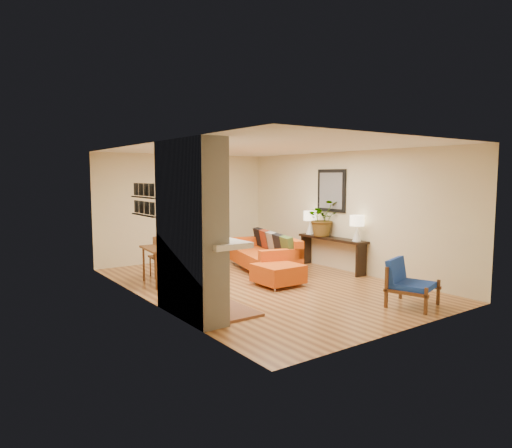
{
  "coord_description": "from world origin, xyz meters",
  "views": [
    {
      "loc": [
        -5.09,
        -6.95,
        2.07
      ],
      "look_at": [
        0.0,
        0.2,
        1.15
      ],
      "focal_mm": 32.0,
      "sensor_mm": 36.0,
      "label": 1
    }
  ],
  "objects_px": {
    "sofa": "(267,253)",
    "lamp_far": "(310,220)",
    "ottoman": "(278,273)",
    "lamp_near": "(357,225)",
    "dining_table": "(166,254)",
    "blue_chair": "(407,280)",
    "console_table": "(332,244)",
    "houseplant": "(323,218)"
  },
  "relations": [
    {
      "from": "dining_table",
      "to": "blue_chair",
      "type": "bearing_deg",
      "value": -55.46
    },
    {
      "from": "sofa",
      "to": "blue_chair",
      "type": "bearing_deg",
      "value": -87.01
    },
    {
      "from": "sofa",
      "to": "ottoman",
      "type": "bearing_deg",
      "value": -117.98
    },
    {
      "from": "sofa",
      "to": "lamp_far",
      "type": "bearing_deg",
      "value": -3.4
    },
    {
      "from": "lamp_near",
      "to": "lamp_far",
      "type": "relative_size",
      "value": 1.0
    },
    {
      "from": "sofa",
      "to": "dining_table",
      "type": "height_order",
      "value": "dining_table"
    },
    {
      "from": "dining_table",
      "to": "sofa",
      "type": "bearing_deg",
      "value": -3.27
    },
    {
      "from": "dining_table",
      "to": "lamp_far",
      "type": "xyz_separation_m",
      "value": [
        3.53,
        -0.2,
        0.49
      ]
    },
    {
      "from": "sofa",
      "to": "lamp_near",
      "type": "height_order",
      "value": "lamp_near"
    },
    {
      "from": "sofa",
      "to": "blue_chair",
      "type": "height_order",
      "value": "sofa"
    },
    {
      "from": "lamp_near",
      "to": "dining_table",
      "type": "bearing_deg",
      "value": 154.94
    },
    {
      "from": "ottoman",
      "to": "dining_table",
      "type": "xyz_separation_m",
      "value": [
        -1.66,
        1.39,
        0.34
      ]
    },
    {
      "from": "ottoman",
      "to": "lamp_near",
      "type": "height_order",
      "value": "lamp_near"
    },
    {
      "from": "console_table",
      "to": "blue_chair",
      "type": "bearing_deg",
      "value": -110.65
    },
    {
      "from": "blue_chair",
      "to": "sofa",
      "type": "bearing_deg",
      "value": 92.99
    },
    {
      "from": "blue_chair",
      "to": "lamp_far",
      "type": "bearing_deg",
      "value": 73.46
    },
    {
      "from": "sofa",
      "to": "console_table",
      "type": "distance_m",
      "value": 1.46
    },
    {
      "from": "blue_chair",
      "to": "houseplant",
      "type": "xyz_separation_m",
      "value": [
        1.01,
        3.0,
        0.73
      ]
    },
    {
      "from": "sofa",
      "to": "lamp_far",
      "type": "xyz_separation_m",
      "value": [
        1.2,
        -0.07,
        0.69
      ]
    },
    {
      "from": "dining_table",
      "to": "houseplant",
      "type": "height_order",
      "value": "houseplant"
    },
    {
      "from": "dining_table",
      "to": "lamp_far",
      "type": "distance_m",
      "value": 3.57
    },
    {
      "from": "ottoman",
      "to": "console_table",
      "type": "distance_m",
      "value": 1.95
    },
    {
      "from": "dining_table",
      "to": "console_table",
      "type": "distance_m",
      "value": 3.65
    },
    {
      "from": "ottoman",
      "to": "houseplant",
      "type": "bearing_deg",
      "value": 21.93
    },
    {
      "from": "lamp_far",
      "to": "houseplant",
      "type": "bearing_deg",
      "value": -91.32
    },
    {
      "from": "dining_table",
      "to": "lamp_far",
      "type": "bearing_deg",
      "value": -3.31
    },
    {
      "from": "ottoman",
      "to": "dining_table",
      "type": "height_order",
      "value": "dining_table"
    },
    {
      "from": "lamp_near",
      "to": "houseplant",
      "type": "relative_size",
      "value": 0.66
    },
    {
      "from": "blue_chair",
      "to": "houseplant",
      "type": "relative_size",
      "value": 1.1
    },
    {
      "from": "ottoman",
      "to": "console_table",
      "type": "height_order",
      "value": "console_table"
    },
    {
      "from": "dining_table",
      "to": "console_table",
      "type": "xyz_separation_m",
      "value": [
        3.53,
        -0.93,
        0.01
      ]
    },
    {
      "from": "ottoman",
      "to": "lamp_far",
      "type": "height_order",
      "value": "lamp_far"
    },
    {
      "from": "ottoman",
      "to": "blue_chair",
      "type": "xyz_separation_m",
      "value": [
        0.85,
        -2.26,
        0.17
      ]
    },
    {
      "from": "houseplant",
      "to": "lamp_near",
      "type": "bearing_deg",
      "value": -89.43
    },
    {
      "from": "sofa",
      "to": "dining_table",
      "type": "relative_size",
      "value": 1.42
    },
    {
      "from": "lamp_far",
      "to": "lamp_near",
      "type": "bearing_deg",
      "value": -90.0
    },
    {
      "from": "console_table",
      "to": "lamp_near",
      "type": "xyz_separation_m",
      "value": [
        0.0,
        -0.72,
        0.49
      ]
    },
    {
      "from": "console_table",
      "to": "lamp_near",
      "type": "relative_size",
      "value": 3.43
    },
    {
      "from": "lamp_far",
      "to": "ottoman",
      "type": "bearing_deg",
      "value": -147.7
    },
    {
      "from": "ottoman",
      "to": "lamp_far",
      "type": "xyz_separation_m",
      "value": [
        1.87,
        1.18,
        0.83
      ]
    },
    {
      "from": "lamp_near",
      "to": "lamp_far",
      "type": "bearing_deg",
      "value": 90.0
    },
    {
      "from": "blue_chair",
      "to": "lamp_near",
      "type": "bearing_deg",
      "value": 62.88
    }
  ]
}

